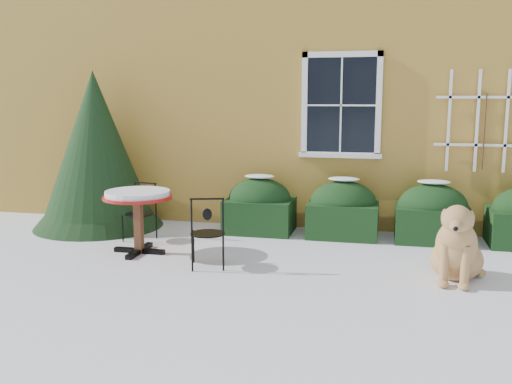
% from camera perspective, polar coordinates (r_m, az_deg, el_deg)
% --- Properties ---
extents(ground, '(80.00, 80.00, 0.00)m').
position_cam_1_polar(ground, '(6.58, -1.99, -9.17)').
color(ground, white).
rests_on(ground, ground).
extents(house, '(12.40, 8.40, 6.40)m').
position_cam_1_polar(house, '(13.16, 6.08, 14.30)').
color(house, gold).
rests_on(house, ground).
extents(hedge_row, '(4.95, 0.80, 0.91)m').
position_cam_1_polar(hedge_row, '(8.73, 12.96, -1.99)').
color(hedge_row, black).
rests_on(hedge_row, ground).
extents(evergreen_shrub, '(2.08, 2.08, 2.52)m').
position_cam_1_polar(evergreen_shrub, '(9.59, -15.65, 2.62)').
color(evergreen_shrub, black).
rests_on(evergreen_shrub, ground).
extents(bistro_table, '(0.93, 0.93, 0.86)m').
position_cam_1_polar(bistro_table, '(7.82, -11.74, -0.91)').
color(bistro_table, black).
rests_on(bistro_table, ground).
extents(patio_chair_near, '(0.50, 0.50, 0.91)m').
position_cam_1_polar(patio_chair_near, '(7.09, -4.85, -4.01)').
color(patio_chair_near, black).
rests_on(patio_chair_near, ground).
extents(patio_chair_far, '(0.44, 0.43, 0.85)m').
position_cam_1_polar(patio_chair_far, '(8.61, -11.46, -1.94)').
color(patio_chair_far, black).
rests_on(patio_chair_far, ground).
extents(dog, '(0.70, 1.03, 0.96)m').
position_cam_1_polar(dog, '(6.94, 19.43, -5.41)').
color(dog, tan).
rests_on(dog, ground).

